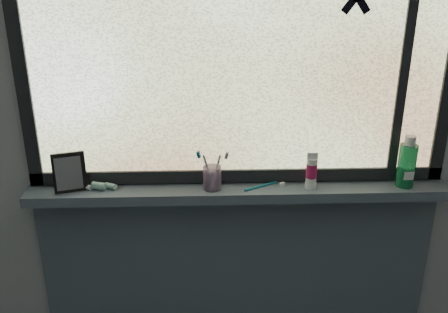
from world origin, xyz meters
TOP-DOWN VIEW (x-y plane):
  - wall_back at (0.00, 1.30)m, footprint 3.00×0.01m
  - windowsill at (0.00, 1.23)m, footprint 1.62×0.14m
  - sill_apron at (0.00, 1.29)m, footprint 1.62×0.02m
  - window_pane at (0.00, 1.28)m, footprint 1.50×0.01m
  - frame_bottom at (0.00, 1.28)m, footprint 1.60×0.03m
  - frame_left at (-0.78, 1.28)m, footprint 0.05×0.03m
  - frame_mullion at (0.60, 1.28)m, footprint 0.03×0.03m
  - vanity_mirror at (-0.64, 1.22)m, footprint 0.13×0.09m
  - toothpaste_tube at (-0.52, 1.23)m, footprint 0.17×0.09m
  - toothbrush_cup at (-0.10, 1.22)m, footprint 0.08×0.08m
  - toothbrush_lying at (0.08, 1.23)m, footprint 0.17×0.10m
  - mouthwash_bottle at (0.64, 1.22)m, footprint 0.08×0.08m
  - cream_tube at (0.27, 1.22)m, footprint 0.05×0.05m

SIDE VIEW (x-z plane):
  - sill_apron at x=0.00m, z-range 0.00..0.98m
  - windowsill at x=0.00m, z-range 0.98..1.02m
  - toothbrush_lying at x=0.08m, z-range 1.02..1.03m
  - toothpaste_tube at x=-0.52m, z-range 1.02..1.05m
  - frame_bottom at x=0.00m, z-range 1.02..1.07m
  - toothbrush_cup at x=-0.10m, z-range 1.02..1.11m
  - vanity_mirror at x=-0.64m, z-range 1.02..1.17m
  - cream_tube at x=0.27m, z-range 1.04..1.15m
  - mouthwash_bottle at x=0.64m, z-range 1.04..1.20m
  - wall_back at x=0.00m, z-range 0.00..2.50m
  - frame_left at x=-0.78m, z-range 0.98..2.08m
  - window_pane at x=0.00m, z-range 1.03..2.03m
  - frame_mullion at x=0.60m, z-range 1.03..2.03m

